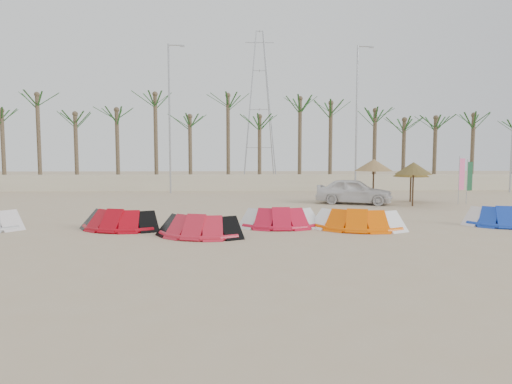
{
  "coord_description": "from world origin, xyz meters",
  "views": [
    {
      "loc": [
        -0.63,
        -14.35,
        3.08
      ],
      "look_at": [
        0.0,
        6.0,
        1.3
      ],
      "focal_mm": 32.0,
      "sensor_mm": 36.0,
      "label": 1
    }
  ],
  "objects_px": {
    "kite_blue": "(499,216)",
    "parasol_mid": "(414,168)",
    "kite_red_left": "(120,219)",
    "parasol_right": "(411,171)",
    "kite_red_mid": "(199,224)",
    "kite_orange": "(356,218)",
    "car": "(354,191)",
    "parasol_left": "(374,165)",
    "kite_red_right": "(280,217)"
  },
  "relations": [
    {
      "from": "kite_red_left",
      "to": "kite_orange",
      "type": "distance_m",
      "value": 9.49
    },
    {
      "from": "parasol_left",
      "to": "kite_orange",
      "type": "bearing_deg",
      "value": -110.25
    },
    {
      "from": "parasol_left",
      "to": "car",
      "type": "height_order",
      "value": "parasol_left"
    },
    {
      "from": "kite_red_left",
      "to": "parasol_right",
      "type": "distance_m",
      "value": 18.19
    },
    {
      "from": "kite_blue",
      "to": "kite_orange",
      "type": "bearing_deg",
      "value": -174.54
    },
    {
      "from": "kite_blue",
      "to": "kite_red_mid",
      "type": "bearing_deg",
      "value": -170.89
    },
    {
      "from": "kite_blue",
      "to": "parasol_left",
      "type": "distance_m",
      "value": 9.04
    },
    {
      "from": "kite_red_mid",
      "to": "kite_orange",
      "type": "relative_size",
      "value": 0.9
    },
    {
      "from": "parasol_mid",
      "to": "car",
      "type": "bearing_deg",
      "value": 157.55
    },
    {
      "from": "parasol_mid",
      "to": "kite_blue",
      "type": "bearing_deg",
      "value": -81.39
    },
    {
      "from": "parasol_mid",
      "to": "parasol_right",
      "type": "relative_size",
      "value": 1.11
    },
    {
      "from": "kite_blue",
      "to": "parasol_mid",
      "type": "xyz_separation_m",
      "value": [
        -1.06,
        6.97,
        1.75
      ]
    },
    {
      "from": "car",
      "to": "parasol_right",
      "type": "bearing_deg",
      "value": -57.09
    },
    {
      "from": "kite_orange",
      "to": "parasol_mid",
      "type": "relative_size",
      "value": 1.54
    },
    {
      "from": "kite_blue",
      "to": "kite_red_left",
      "type": "bearing_deg",
      "value": -178.64
    },
    {
      "from": "kite_blue",
      "to": "car",
      "type": "relative_size",
      "value": 0.74
    },
    {
      "from": "kite_red_left",
      "to": "parasol_right",
      "type": "height_order",
      "value": "parasol_right"
    },
    {
      "from": "parasol_right",
      "to": "kite_red_mid",
      "type": "bearing_deg",
      "value": -137.11
    },
    {
      "from": "kite_red_right",
      "to": "car",
      "type": "xyz_separation_m",
      "value": [
        5.13,
        8.29,
        0.34
      ]
    },
    {
      "from": "kite_red_mid",
      "to": "parasol_left",
      "type": "relative_size",
      "value": 1.31
    },
    {
      "from": "kite_red_mid",
      "to": "car",
      "type": "relative_size",
      "value": 0.78
    },
    {
      "from": "kite_blue",
      "to": "parasol_mid",
      "type": "bearing_deg",
      "value": 98.61
    },
    {
      "from": "kite_blue",
      "to": "car",
      "type": "xyz_separation_m",
      "value": [
        -4.14,
        8.25,
        0.34
      ]
    },
    {
      "from": "kite_orange",
      "to": "parasol_right",
      "type": "distance_m",
      "value": 11.54
    },
    {
      "from": "kite_red_mid",
      "to": "kite_red_right",
      "type": "relative_size",
      "value": 1.08
    },
    {
      "from": "car",
      "to": "parasol_mid",
      "type": "bearing_deg",
      "value": -93.87
    },
    {
      "from": "kite_red_mid",
      "to": "kite_orange",
      "type": "distance_m",
      "value": 6.32
    },
    {
      "from": "parasol_right",
      "to": "car",
      "type": "height_order",
      "value": "parasol_right"
    },
    {
      "from": "kite_blue",
      "to": "parasol_mid",
      "type": "distance_m",
      "value": 7.26
    },
    {
      "from": "kite_red_left",
      "to": "parasol_left",
      "type": "bearing_deg",
      "value": 34.25
    },
    {
      "from": "kite_red_right",
      "to": "parasol_left",
      "type": "distance_m",
      "value": 10.65
    },
    {
      "from": "kite_orange",
      "to": "parasol_left",
      "type": "distance_m",
      "value": 9.7
    },
    {
      "from": "kite_orange",
      "to": "parasol_mid",
      "type": "xyz_separation_m",
      "value": [
        5.19,
        7.57,
        1.74
      ]
    },
    {
      "from": "kite_red_right",
      "to": "kite_blue",
      "type": "height_order",
      "value": "same"
    },
    {
      "from": "car",
      "to": "kite_blue",
      "type": "bearing_deg",
      "value": -134.76
    },
    {
      "from": "kite_red_mid",
      "to": "kite_red_right",
      "type": "xyz_separation_m",
      "value": [
        3.14,
        1.95,
        0.0
      ]
    },
    {
      "from": "parasol_left",
      "to": "parasol_mid",
      "type": "height_order",
      "value": "parasol_left"
    },
    {
      "from": "parasol_left",
      "to": "parasol_mid",
      "type": "bearing_deg",
      "value": -35.55
    },
    {
      "from": "kite_red_mid",
      "to": "kite_red_left",
      "type": "bearing_deg",
      "value": 154.05
    },
    {
      "from": "parasol_right",
      "to": "car",
      "type": "relative_size",
      "value": 0.51
    },
    {
      "from": "parasol_left",
      "to": "car",
      "type": "bearing_deg",
      "value": -176.08
    },
    {
      "from": "parasol_left",
      "to": "parasol_mid",
      "type": "distance_m",
      "value": 2.34
    },
    {
      "from": "parasol_mid",
      "to": "car",
      "type": "distance_m",
      "value": 3.62
    },
    {
      "from": "kite_red_left",
      "to": "car",
      "type": "distance_m",
      "value": 14.45
    },
    {
      "from": "kite_red_mid",
      "to": "parasol_mid",
      "type": "height_order",
      "value": "parasol_mid"
    },
    {
      "from": "parasol_left",
      "to": "kite_red_left",
      "type": "bearing_deg",
      "value": -145.75
    },
    {
      "from": "kite_orange",
      "to": "parasol_mid",
      "type": "height_order",
      "value": "parasol_mid"
    },
    {
      "from": "parasol_right",
      "to": "kite_red_left",
      "type": "bearing_deg",
      "value": -148.07
    },
    {
      "from": "kite_orange",
      "to": "kite_red_left",
      "type": "bearing_deg",
      "value": 178.65
    },
    {
      "from": "kite_red_mid",
      "to": "car",
      "type": "height_order",
      "value": "car"
    }
  ]
}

